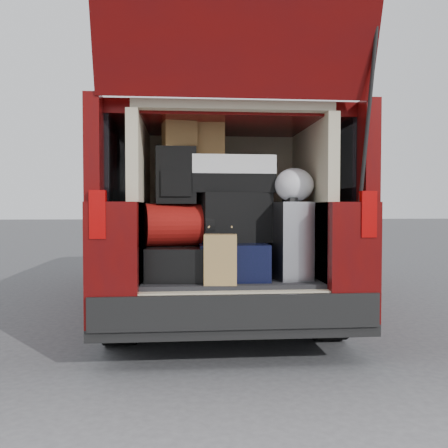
{
  "coord_description": "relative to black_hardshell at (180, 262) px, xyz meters",
  "views": [
    {
      "loc": [
        -0.33,
        -3.31,
        1.06
      ],
      "look_at": [
        -0.03,
        0.2,
        0.94
      ],
      "focal_mm": 38.0,
      "sensor_mm": 36.0,
      "label": 1
    }
  ],
  "objects": [
    {
      "name": "backpack",
      "position": [
        -0.03,
        0.0,
        0.63
      ],
      "size": [
        0.29,
        0.18,
        0.41
      ],
      "primitive_type": "cube",
      "rotation": [
        0.0,
        0.0,
        0.02
      ],
      "color": "black",
      "rests_on": "red_duffel"
    },
    {
      "name": "ground",
      "position": [
        0.36,
        -0.13,
        -0.67
      ],
      "size": [
        80.0,
        80.0,
        0.0
      ],
      "primitive_type": "plane",
      "color": "#3C3C3F",
      "rests_on": "ground"
    },
    {
      "name": "minivan",
      "position": [
        0.36,
        1.72,
        0.24
      ],
      "size": [
        1.9,
        5.35,
        2.77
      ],
      "color": "black",
      "rests_on": "ground"
    },
    {
      "name": "black_hardshell",
      "position": [
        0.0,
        0.0,
        0.0
      ],
      "size": [
        0.48,
        0.62,
        0.23
      ],
      "primitive_type": "cube",
      "rotation": [
        0.0,
        0.0,
        -0.09
      ],
      "color": "black",
      "rests_on": "load_floor"
    },
    {
      "name": "plastic_bag_right",
      "position": [
        0.83,
        -0.07,
        0.56
      ],
      "size": [
        0.32,
        0.3,
        0.25
      ],
      "primitive_type": "ellipsoid",
      "rotation": [
        0.0,
        0.0,
        0.15
      ],
      "color": "white",
      "rests_on": "silver_roller"
    },
    {
      "name": "red_duffel",
      "position": [
        -0.01,
        0.02,
        0.27
      ],
      "size": [
        0.52,
        0.39,
        0.31
      ],
      "primitive_type": "cube",
      "rotation": [
        0.0,
        0.0,
        0.2
      ],
      "color": "maroon",
      "rests_on": "black_hardshell"
    },
    {
      "name": "grocery_sack_upper",
      "position": [
        0.21,
        0.09,
        0.9
      ],
      "size": [
        0.25,
        0.21,
        0.24
      ],
      "primitive_type": "cube",
      "rotation": [
        0.0,
        0.0,
        -0.05
      ],
      "color": "olive",
      "rests_on": "twotone_duffel"
    },
    {
      "name": "grocery_sack_lower",
      "position": [
        -0.0,
        0.02,
        0.94
      ],
      "size": [
        0.26,
        0.23,
        0.21
      ],
      "primitive_type": "cube",
      "rotation": [
        0.0,
        0.0,
        0.2
      ],
      "color": "olive",
      "rests_on": "backpack"
    },
    {
      "name": "black_soft_case",
      "position": [
        0.41,
        0.05,
        0.32
      ],
      "size": [
        0.55,
        0.38,
        0.36
      ],
      "primitive_type": "cube",
      "rotation": [
        0.0,
        0.0,
        0.16
      ],
      "color": "black",
      "rests_on": "navy_hardshell"
    },
    {
      "name": "kraft_bag",
      "position": [
        0.27,
        -0.31,
        0.05
      ],
      "size": [
        0.23,
        0.16,
        0.33
      ],
      "primitive_type": "cube",
      "rotation": [
        0.0,
        0.0,
        -0.09
      ],
      "color": "#AA824C",
      "rests_on": "load_floor"
    },
    {
      "name": "navy_hardshell",
      "position": [
        0.38,
        -0.01,
        0.01
      ],
      "size": [
        0.49,
        0.59,
        0.26
      ],
      "primitive_type": "cube",
      "rotation": [
        0.0,
        0.0,
        -0.01
      ],
      "color": "black",
      "rests_on": "load_floor"
    },
    {
      "name": "twotone_duffel",
      "position": [
        0.39,
        0.08,
        0.64
      ],
      "size": [
        0.62,
        0.33,
        0.27
      ],
      "primitive_type": "cube",
      "rotation": [
        0.0,
        0.0,
        0.03
      ],
      "color": "white",
      "rests_on": "black_soft_case"
    },
    {
      "name": "load_floor",
      "position": [
        0.36,
        0.14,
        -0.39
      ],
      "size": [
        1.24,
        1.05,
        0.55
      ],
      "primitive_type": "cube",
      "color": "black",
      "rests_on": "ground"
    },
    {
      "name": "silver_roller",
      "position": [
        0.79,
        -0.08,
        0.16
      ],
      "size": [
        0.28,
        0.4,
        0.55
      ],
      "primitive_type": "cube",
      "rotation": [
        0.0,
        0.0,
        0.13
      ],
      "color": "silver",
      "rests_on": "load_floor"
    }
  ]
}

